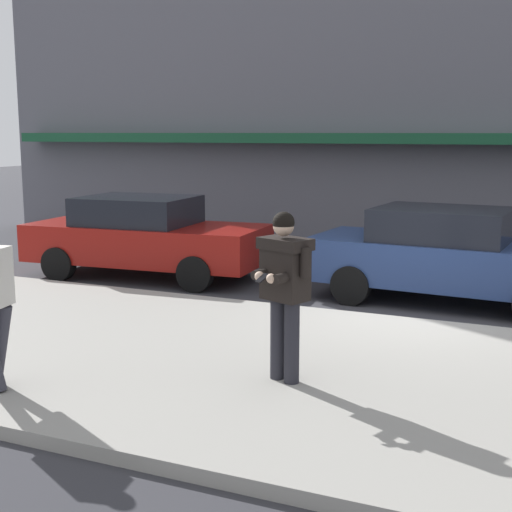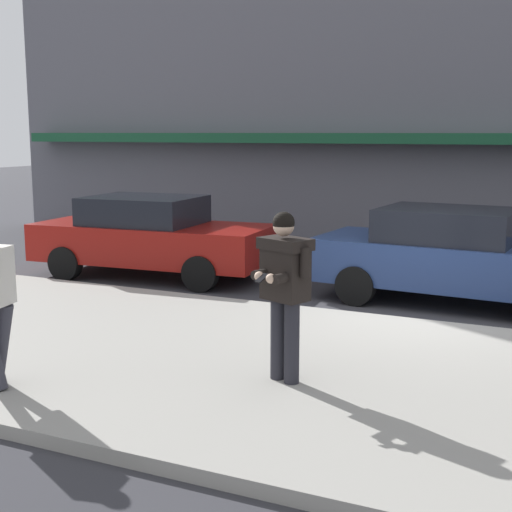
% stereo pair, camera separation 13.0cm
% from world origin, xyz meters
% --- Properties ---
extents(ground_plane, '(80.00, 80.00, 0.00)m').
position_xyz_m(ground_plane, '(0.00, 0.00, 0.00)').
color(ground_plane, '#333338').
extents(sidewalk, '(32.00, 5.30, 0.14)m').
position_xyz_m(sidewalk, '(1.00, -2.85, 0.07)').
color(sidewalk, '#99968E').
rests_on(sidewalk, ground).
extents(curb_paint_line, '(28.00, 0.12, 0.01)m').
position_xyz_m(curb_paint_line, '(1.00, 0.05, 0.00)').
color(curb_paint_line, silver).
rests_on(curb_paint_line, ground).
extents(parked_sedan_near, '(4.62, 2.17, 1.54)m').
position_xyz_m(parked_sedan_near, '(-5.40, 1.30, 0.79)').
color(parked_sedan_near, maroon).
rests_on(parked_sedan_near, ground).
extents(parked_sedan_mid, '(4.61, 2.16, 1.54)m').
position_xyz_m(parked_sedan_mid, '(0.24, 1.51, 0.79)').
color(parked_sedan_mid, navy).
rests_on(parked_sedan_mid, ground).
extents(man_texting_on_phone, '(0.62, 0.65, 1.81)m').
position_xyz_m(man_texting_on_phone, '(-0.69, -3.36, 1.25)').
color(man_texting_on_phone, '#23232B').
rests_on(man_texting_on_phone, sidewalk).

